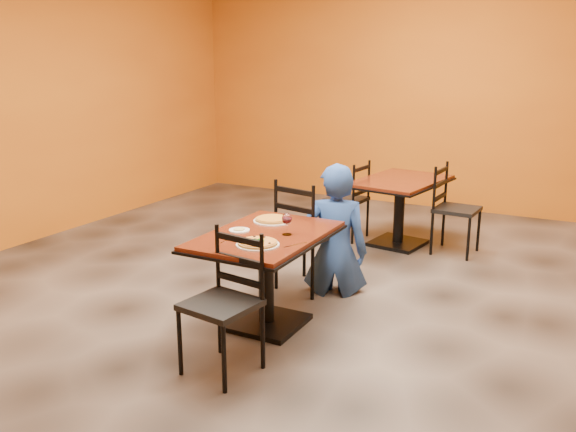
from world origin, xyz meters
The scene contains 19 objects.
floor centered at (0.00, 0.00, 0.00)m, with size 7.00×8.00×0.01m, color black.
wall_back centered at (0.00, 4.00, 1.50)m, with size 7.00×0.01×3.00m, color #BF6615.
wall_left centered at (-3.50, 0.00, 1.50)m, with size 0.01×8.00×3.00m, color #BF6615.
table_main centered at (0.00, -0.50, 0.56)m, with size 0.83×1.23×0.75m.
table_second centered at (0.26, 2.03, 0.55)m, with size 0.98×1.30×0.75m.
chair_main_near centered at (0.10, -1.28, 0.47)m, with size 0.43×0.43×0.95m, color black, non-canonical shape.
chair_main_far centered at (-0.06, 0.38, 0.51)m, with size 0.46×0.46×1.01m, color black, non-canonical shape.
chair_second_left centered at (-0.37, 2.03, 0.45)m, with size 0.41×0.41×0.90m, color black, non-canonical shape.
chair_second_right centered at (0.89, 2.03, 0.48)m, with size 0.43×0.43×0.95m, color black, non-canonical shape.
diner centered at (0.18, 0.43, 0.58)m, with size 0.59×0.39×1.16m, color navy.
plate_main centered at (0.10, -0.79, 0.76)m, with size 0.31×0.31×0.01m, color white.
pizza_main centered at (0.10, -0.79, 0.77)m, with size 0.28×0.28×0.02m, color #8B2D0A.
plate_far centered at (-0.12, -0.18, 0.76)m, with size 0.31×0.31×0.01m, color white.
pizza_far centered at (-0.12, -0.18, 0.77)m, with size 0.28×0.28×0.02m, color gold.
side_plate centered at (-0.21, -0.54, 0.76)m, with size 0.16×0.16×0.01m, color white.
dip centered at (-0.21, -0.54, 0.76)m, with size 0.09×0.09×0.01m, color tan.
wine_glass centered at (0.16, -0.46, 0.84)m, with size 0.08×0.08×0.18m, color white, non-canonical shape.
fork centered at (-0.16, -0.78, 0.75)m, with size 0.01×0.19×0.00m, color silver.
knife centered at (0.34, -0.66, 0.75)m, with size 0.01×0.21×0.00m, color silver.
Camera 1 is at (2.21, -4.36, 2.05)m, focal length 38.09 mm.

